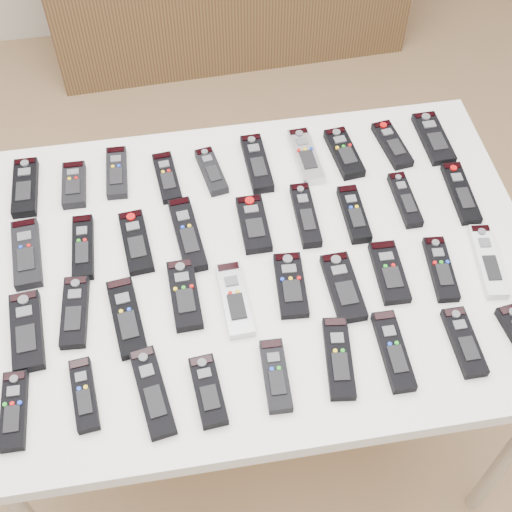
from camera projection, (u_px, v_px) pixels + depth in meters
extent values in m
plane|color=#9B774F|center=(233.00, 411.00, 2.20)|extent=(4.00, 4.00, 0.00)
cube|color=white|center=(256.00, 267.00, 1.59)|extent=(1.25, 0.88, 0.04)
cylinder|color=beige|center=(510.00, 454.00, 1.74)|extent=(0.04, 0.04, 0.74)
cylinder|color=beige|center=(44.00, 266.00, 2.07)|extent=(0.04, 0.04, 0.74)
cylinder|color=beige|center=(417.00, 218.00, 2.18)|extent=(0.04, 0.04, 0.74)
cube|color=black|center=(25.00, 187.00, 1.69)|extent=(0.06, 0.17, 0.02)
cube|color=black|center=(74.00, 185.00, 1.70)|extent=(0.06, 0.13, 0.02)
cube|color=black|center=(117.00, 173.00, 1.72)|extent=(0.05, 0.16, 0.02)
cube|color=black|center=(167.00, 177.00, 1.72)|extent=(0.06, 0.16, 0.02)
cube|color=black|center=(211.00, 171.00, 1.72)|extent=(0.07, 0.15, 0.02)
cube|color=black|center=(257.00, 163.00, 1.74)|extent=(0.06, 0.18, 0.02)
cube|color=#B7B7BC|center=(305.00, 156.00, 1.75)|extent=(0.06, 0.18, 0.02)
cube|color=black|center=(344.00, 153.00, 1.76)|extent=(0.07, 0.16, 0.02)
cube|color=black|center=(392.00, 145.00, 1.78)|extent=(0.07, 0.16, 0.02)
cube|color=black|center=(433.00, 138.00, 1.79)|extent=(0.06, 0.17, 0.02)
cube|color=black|center=(27.00, 254.00, 1.57)|extent=(0.07, 0.19, 0.02)
cube|color=black|center=(83.00, 247.00, 1.59)|extent=(0.05, 0.17, 0.02)
cube|color=black|center=(136.00, 242.00, 1.60)|extent=(0.07, 0.17, 0.02)
cube|color=black|center=(187.00, 234.00, 1.61)|extent=(0.07, 0.21, 0.02)
cube|color=black|center=(254.00, 224.00, 1.63)|extent=(0.06, 0.16, 0.02)
cube|color=black|center=(306.00, 215.00, 1.64)|extent=(0.05, 0.18, 0.02)
cube|color=black|center=(354.00, 214.00, 1.64)|extent=(0.05, 0.16, 0.02)
cube|color=black|center=(405.00, 200.00, 1.67)|extent=(0.04, 0.16, 0.02)
cube|color=black|center=(461.00, 193.00, 1.68)|extent=(0.05, 0.19, 0.02)
cube|color=black|center=(27.00, 331.00, 1.46)|extent=(0.08, 0.19, 0.02)
cube|color=black|center=(75.00, 312.00, 1.49)|extent=(0.06, 0.17, 0.02)
cube|color=black|center=(127.00, 317.00, 1.48)|extent=(0.08, 0.19, 0.02)
cube|color=black|center=(185.00, 295.00, 1.51)|extent=(0.06, 0.17, 0.02)
cube|color=#B7B7BC|center=(235.00, 299.00, 1.50)|extent=(0.06, 0.18, 0.02)
cube|color=black|center=(291.00, 285.00, 1.53)|extent=(0.07, 0.16, 0.02)
cube|color=black|center=(343.00, 287.00, 1.52)|extent=(0.07, 0.17, 0.02)
cube|color=black|center=(389.00, 272.00, 1.55)|extent=(0.06, 0.16, 0.02)
cube|color=black|center=(441.00, 269.00, 1.55)|extent=(0.06, 0.17, 0.02)
cube|color=silver|center=(488.00, 261.00, 1.56)|extent=(0.07, 0.20, 0.02)
cube|color=black|center=(14.00, 410.00, 1.35)|extent=(0.05, 0.16, 0.02)
cube|color=black|center=(84.00, 395.00, 1.37)|extent=(0.06, 0.16, 0.02)
cube|color=black|center=(153.00, 392.00, 1.38)|extent=(0.08, 0.20, 0.02)
cube|color=black|center=(208.00, 391.00, 1.38)|extent=(0.06, 0.15, 0.02)
cube|color=black|center=(276.00, 376.00, 1.40)|extent=(0.05, 0.15, 0.02)
cube|color=black|center=(339.00, 358.00, 1.42)|extent=(0.07, 0.18, 0.02)
cube|color=black|center=(393.00, 351.00, 1.43)|extent=(0.05, 0.18, 0.02)
cube|color=black|center=(464.00, 342.00, 1.44)|extent=(0.05, 0.16, 0.02)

